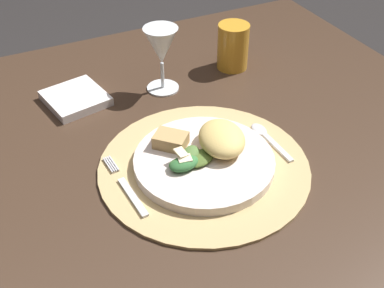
{
  "coord_description": "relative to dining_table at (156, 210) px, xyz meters",
  "views": [
    {
      "loc": [
        -0.25,
        -0.7,
        1.33
      ],
      "look_at": [
        0.06,
        -0.05,
        0.76
      ],
      "focal_mm": 45.88,
      "sensor_mm": 36.0,
      "label": 1
    }
  ],
  "objects": [
    {
      "name": "placemat",
      "position": [
        0.06,
        -0.1,
        0.18
      ],
      "size": [
        0.39,
        0.39,
        0.01
      ],
      "primitive_type": "cylinder",
      "color": "tan",
      "rests_on": "dining_table"
    },
    {
      "name": "salad_greens",
      "position": [
        0.03,
        -0.1,
        0.21
      ],
      "size": [
        0.1,
        0.07,
        0.03
      ],
      "color": "#4D7035",
      "rests_on": "dinner_plate"
    },
    {
      "name": "dinner_plate",
      "position": [
        0.06,
        -0.1,
        0.19
      ],
      "size": [
        0.26,
        0.26,
        0.02
      ],
      "primitive_type": "cylinder",
      "color": "silver",
      "rests_on": "placemat"
    },
    {
      "name": "spoon",
      "position": [
        0.21,
        -0.07,
        0.18
      ],
      "size": [
        0.03,
        0.13,
        0.01
      ],
      "color": "silver",
      "rests_on": "placemat"
    },
    {
      "name": "fork",
      "position": [
        -0.09,
        -0.1,
        0.18
      ],
      "size": [
        0.02,
        0.17,
        0.0
      ],
      "color": "silver",
      "rests_on": "placemat"
    },
    {
      "name": "bread_piece",
      "position": [
        0.02,
        -0.04,
        0.21
      ],
      "size": [
        0.07,
        0.07,
        0.02
      ],
      "primitive_type": "cube",
      "rotation": [
        0.0,
        0.0,
        5.5
      ],
      "color": "tan",
      "rests_on": "dinner_plate"
    },
    {
      "name": "amber_tumbler",
      "position": [
        0.29,
        0.2,
        0.23
      ],
      "size": [
        0.07,
        0.07,
        0.11
      ],
      "primitive_type": "cylinder",
      "color": "gold",
      "rests_on": "dining_table"
    },
    {
      "name": "dining_table",
      "position": [
        0.0,
        0.0,
        0.0
      ],
      "size": [
        1.32,
        1.0,
        0.74
      ],
      "color": "#3E2C1F",
      "rests_on": "ground"
    },
    {
      "name": "wine_glass",
      "position": [
        0.1,
        0.18,
        0.28
      ],
      "size": [
        0.08,
        0.08,
        0.15
      ],
      "color": "silver",
      "rests_on": "dining_table"
    },
    {
      "name": "napkin",
      "position": [
        -0.09,
        0.22,
        0.18
      ],
      "size": [
        0.14,
        0.14,
        0.02
      ],
      "primitive_type": "cube",
      "rotation": [
        0.0,
        0.0,
        0.2
      ],
      "color": "white",
      "rests_on": "dining_table"
    },
    {
      "name": "pasta_serving",
      "position": [
        0.11,
        -0.08,
        0.22
      ],
      "size": [
        0.11,
        0.13,
        0.04
      ],
      "primitive_type": "ellipsoid",
      "rotation": [
        0.0,
        0.0,
        4.43
      ],
      "color": "#E0BF6B",
      "rests_on": "dinner_plate"
    }
  ]
}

